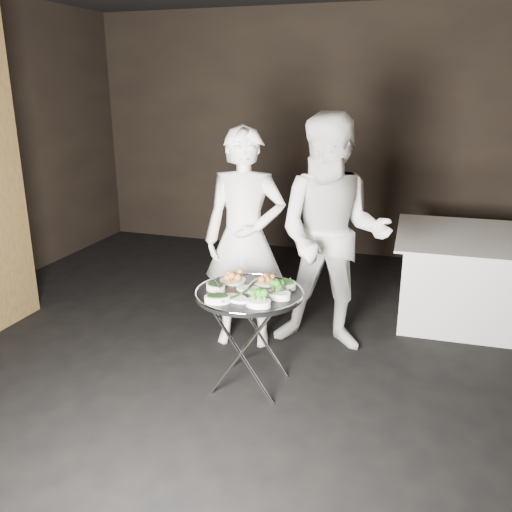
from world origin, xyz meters
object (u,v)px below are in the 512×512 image
(tray_stand, at_px, (249,336))
(waiter_right, at_px, (332,236))
(serving_tray, at_px, (249,293))
(waiter_left, at_px, (245,239))
(dining_table, at_px, (471,276))

(tray_stand, distance_m, waiter_right, 1.07)
(serving_tray, relative_size, waiter_left, 0.42)
(serving_tray, relative_size, dining_table, 0.55)
(serving_tray, bearing_deg, waiter_left, 111.62)
(waiter_left, distance_m, dining_table, 2.21)
(waiter_right, distance_m, dining_table, 1.62)
(tray_stand, height_order, waiter_left, waiter_left)
(waiter_left, height_order, waiter_right, waiter_right)
(serving_tray, distance_m, waiter_left, 0.76)
(waiter_right, bearing_deg, waiter_left, -172.14)
(waiter_left, distance_m, waiter_right, 0.70)
(serving_tray, xyz_separation_m, waiter_right, (0.41, 0.82, 0.23))
(waiter_left, height_order, dining_table, waiter_left)
(serving_tray, distance_m, waiter_right, 0.95)
(tray_stand, bearing_deg, dining_table, 49.58)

